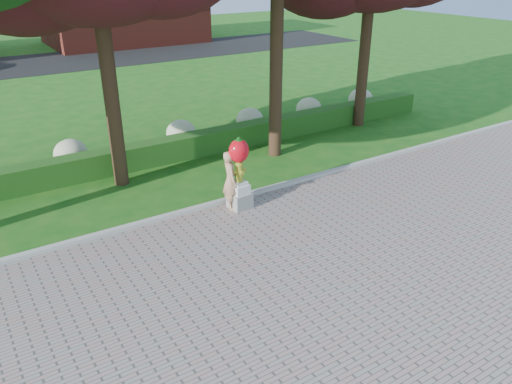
% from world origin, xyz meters
% --- Properties ---
extents(ground, '(100.00, 100.00, 0.00)m').
position_xyz_m(ground, '(0.00, 0.00, 0.00)').
color(ground, '#165615').
rests_on(ground, ground).
extents(walkway, '(40.00, 14.00, 0.04)m').
position_xyz_m(walkway, '(0.00, -4.00, 0.02)').
color(walkway, gray).
rests_on(walkway, ground).
extents(curb, '(40.00, 0.18, 0.15)m').
position_xyz_m(curb, '(0.00, 3.00, 0.07)').
color(curb, '#ADADA5').
rests_on(curb, ground).
extents(lawn_hedge, '(24.00, 0.70, 0.80)m').
position_xyz_m(lawn_hedge, '(0.00, 7.00, 0.40)').
color(lawn_hedge, '#1E4614').
rests_on(lawn_hedge, ground).
extents(hydrangea_row, '(20.10, 1.10, 0.99)m').
position_xyz_m(hydrangea_row, '(0.57, 8.00, 0.55)').
color(hydrangea_row, beige).
rests_on(hydrangea_row, ground).
extents(street, '(50.00, 8.00, 0.02)m').
position_xyz_m(street, '(0.00, 28.00, 0.01)').
color(street, black).
rests_on(street, ground).
extents(building_right, '(12.00, 8.00, 6.40)m').
position_xyz_m(building_right, '(8.00, 34.00, 3.20)').
color(building_right, maroon).
rests_on(building_right, ground).
extents(hydrant_sculpture, '(0.61, 0.61, 2.08)m').
position_xyz_m(hydrant_sculpture, '(0.23, 2.50, 1.14)').
color(hydrant_sculpture, gray).
rests_on(hydrant_sculpture, walkway).
extents(woman, '(0.55, 0.70, 1.70)m').
position_xyz_m(woman, '(-0.00, 2.60, 0.89)').
color(woman, tan).
rests_on(woman, walkway).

